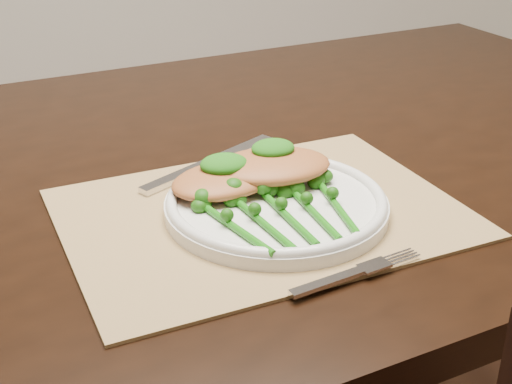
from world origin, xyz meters
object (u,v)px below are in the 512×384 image
object	(u,v)px
dining_table	(227,373)
dinner_plate	(276,203)
placemat	(262,213)
broccolini_bundle	(289,218)
chicken_fillet_left	(225,180)

from	to	relation	value
dining_table	dinner_plate	distance (m)	0.43
dinner_plate	placemat	bearing A→B (deg)	158.77
dining_table	broccolini_bundle	world-z (taller)	broccolini_bundle
broccolini_bundle	placemat	bearing A→B (deg)	95.80
chicken_fillet_left	broccolini_bundle	xyz separation A→B (m)	(0.04, -0.09, -0.01)
chicken_fillet_left	broccolini_bundle	size ratio (longest dim) A/B	0.75
placemat	chicken_fillet_left	size ratio (longest dim) A/B	3.35
placemat	dinner_plate	bearing A→B (deg)	-28.46
broccolini_bundle	dinner_plate	bearing A→B (deg)	79.80
dining_table	dinner_plate	bearing A→B (deg)	-94.80
dining_table	broccolini_bundle	bearing A→B (deg)	-96.50
dinner_plate	chicken_fillet_left	size ratio (longest dim) A/B	1.92
dining_table	dinner_plate	xyz separation A→B (m)	(0.01, -0.18, 0.39)
placemat	broccolini_bundle	world-z (taller)	broccolini_bundle
dinner_plate	broccolini_bundle	distance (m)	0.05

